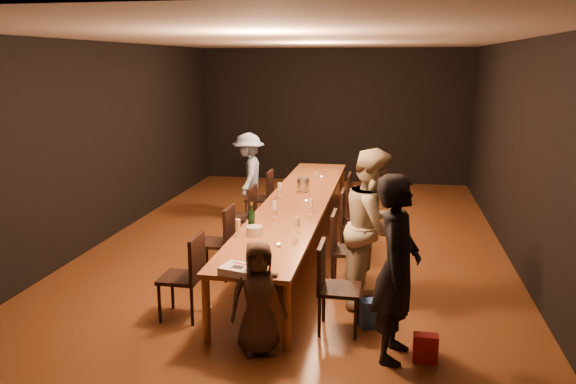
% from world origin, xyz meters
% --- Properties ---
extents(ground, '(10.00, 10.00, 0.00)m').
position_xyz_m(ground, '(0.00, 0.00, 0.00)').
color(ground, '#422710').
rests_on(ground, ground).
extents(room_shell, '(6.04, 10.04, 3.02)m').
position_xyz_m(room_shell, '(0.00, 0.00, 2.08)').
color(room_shell, black).
rests_on(room_shell, ground).
extents(table, '(0.90, 6.00, 0.75)m').
position_xyz_m(table, '(0.00, 0.00, 0.70)').
color(table, brown).
rests_on(table, ground).
extents(chair_right_0, '(0.42, 0.42, 0.93)m').
position_xyz_m(chair_right_0, '(0.85, -2.40, 0.47)').
color(chair_right_0, black).
rests_on(chair_right_0, ground).
extents(chair_right_1, '(0.42, 0.42, 0.93)m').
position_xyz_m(chair_right_1, '(0.85, -1.20, 0.47)').
color(chair_right_1, black).
rests_on(chair_right_1, ground).
extents(chair_right_2, '(0.42, 0.42, 0.93)m').
position_xyz_m(chair_right_2, '(0.85, 0.00, 0.47)').
color(chair_right_2, black).
rests_on(chair_right_2, ground).
extents(chair_right_3, '(0.42, 0.42, 0.93)m').
position_xyz_m(chair_right_3, '(0.85, 1.20, 0.47)').
color(chair_right_3, black).
rests_on(chair_right_3, ground).
extents(chair_left_0, '(0.42, 0.42, 0.93)m').
position_xyz_m(chair_left_0, '(-0.85, -2.40, 0.47)').
color(chair_left_0, black).
rests_on(chair_left_0, ground).
extents(chair_left_1, '(0.42, 0.42, 0.93)m').
position_xyz_m(chair_left_1, '(-0.85, -1.20, 0.47)').
color(chair_left_1, black).
rests_on(chair_left_1, ground).
extents(chair_left_2, '(0.42, 0.42, 0.93)m').
position_xyz_m(chair_left_2, '(-0.85, 0.00, 0.47)').
color(chair_left_2, black).
rests_on(chair_left_2, ground).
extents(chair_left_3, '(0.42, 0.42, 0.93)m').
position_xyz_m(chair_left_3, '(-0.85, 1.20, 0.47)').
color(chair_left_3, black).
rests_on(chair_left_3, ground).
extents(woman_birthday, '(0.52, 0.70, 1.75)m').
position_xyz_m(woman_birthday, '(1.40, -2.82, 0.88)').
color(woman_birthday, black).
rests_on(woman_birthday, ground).
extents(woman_tan, '(0.81, 0.97, 1.78)m').
position_xyz_m(woman_tan, '(1.15, -1.62, 0.89)').
color(woman_tan, beige).
rests_on(woman_tan, ground).
extents(man_blue, '(0.68, 1.03, 1.49)m').
position_xyz_m(man_blue, '(-1.15, 1.69, 0.75)').
color(man_blue, '#7C9ABF').
rests_on(man_blue, ground).
extents(child, '(0.62, 0.51, 1.10)m').
position_xyz_m(child, '(0.14, -2.97, 0.55)').
color(child, '#433226').
rests_on(child, ground).
extents(gift_bag_red, '(0.23, 0.12, 0.27)m').
position_xyz_m(gift_bag_red, '(1.69, -2.87, 0.13)').
color(gift_bag_red, red).
rests_on(gift_bag_red, ground).
extents(gift_bag_blue, '(0.28, 0.23, 0.30)m').
position_xyz_m(gift_bag_blue, '(1.18, -2.26, 0.15)').
color(gift_bag_blue, '#264CA6').
rests_on(gift_bag_blue, ground).
extents(birthday_cake, '(0.37, 0.33, 0.08)m').
position_xyz_m(birthday_cake, '(-0.07, -2.90, 0.79)').
color(birthday_cake, white).
rests_on(birthday_cake, table).
extents(plate_stack, '(0.23, 0.23, 0.11)m').
position_xyz_m(plate_stack, '(-0.20, -1.72, 0.80)').
color(plate_stack, silver).
rests_on(plate_stack, table).
extents(champagne_bottle, '(0.10, 0.10, 0.35)m').
position_xyz_m(champagne_bottle, '(-0.28, -1.54, 0.92)').
color(champagne_bottle, black).
rests_on(champagne_bottle, table).
extents(ice_bucket, '(0.20, 0.20, 0.20)m').
position_xyz_m(ice_bucket, '(-0.01, 0.63, 0.85)').
color(ice_bucket, silver).
rests_on(ice_bucket, table).
extents(wineglass_0, '(0.06, 0.06, 0.21)m').
position_xyz_m(wineglass_0, '(-0.38, -1.79, 0.85)').
color(wineglass_0, beige).
rests_on(wineglass_0, table).
extents(wineglass_1, '(0.06, 0.06, 0.21)m').
position_xyz_m(wineglass_1, '(0.27, -1.59, 0.85)').
color(wineglass_1, beige).
rests_on(wineglass_1, table).
extents(wineglass_2, '(0.06, 0.06, 0.21)m').
position_xyz_m(wineglass_2, '(-0.14, -0.89, 0.85)').
color(wineglass_2, silver).
rests_on(wineglass_2, table).
extents(wineglass_3, '(0.06, 0.06, 0.21)m').
position_xyz_m(wineglass_3, '(0.30, -0.69, 0.85)').
color(wineglass_3, beige).
rests_on(wineglass_3, table).
extents(wineglass_4, '(0.06, 0.06, 0.21)m').
position_xyz_m(wineglass_4, '(-0.30, 0.22, 0.85)').
color(wineglass_4, silver).
rests_on(wineglass_4, table).
extents(wineglass_5, '(0.06, 0.06, 0.21)m').
position_xyz_m(wineglass_5, '(0.12, 1.13, 0.85)').
color(wineglass_5, silver).
rests_on(wineglass_5, table).
extents(tealight_near, '(0.05, 0.05, 0.03)m').
position_xyz_m(tealight_near, '(0.15, -2.06, 0.77)').
color(tealight_near, '#B2B7B2').
rests_on(tealight_near, table).
extents(tealight_mid, '(0.05, 0.05, 0.03)m').
position_xyz_m(tealight_mid, '(0.15, -0.09, 0.77)').
color(tealight_mid, '#B2B7B2').
rests_on(tealight_mid, table).
extents(tealight_far, '(0.05, 0.05, 0.03)m').
position_xyz_m(tealight_far, '(0.15, 1.63, 0.77)').
color(tealight_far, '#B2B7B2').
rests_on(tealight_far, table).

